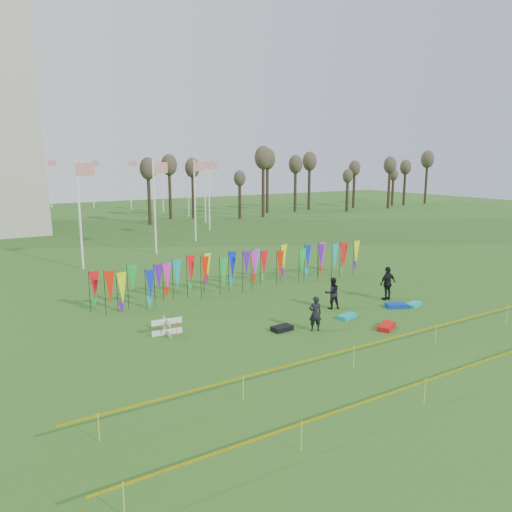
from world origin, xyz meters
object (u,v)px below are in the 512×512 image
kite_bag_turquoise (347,316)px  kite_bag_red (387,326)px  kite_bag_blue (396,305)px  person_mid (332,293)px  person_right (388,283)px  box_kite (167,327)px  kite_bag_black (282,328)px  kite_bag_teal (414,305)px  person_left (315,314)px

kite_bag_turquoise → kite_bag_red: bearing=-76.1°
kite_bag_blue → person_mid: bearing=150.8°
kite_bag_turquoise → person_right: bearing=17.9°
kite_bag_blue → box_kite: bearing=168.4°
kite_bag_blue → kite_bag_black: kite_bag_blue is taller
person_mid → kite_bag_blue: 3.65m
kite_bag_red → kite_bag_teal: size_ratio=1.21×
box_kite → kite_bag_teal: size_ratio=0.77×
kite_bag_red → kite_bag_turquoise: bearing=103.9°
kite_bag_turquoise → kite_bag_blue: 3.58m
kite_bag_black → kite_bag_teal: bearing=-4.0°
kite_bag_blue → kite_bag_red: bearing=-144.0°
kite_bag_blue → kite_bag_teal: size_ratio=1.06×
person_left → kite_bag_teal: person_left is taller
person_left → person_right: (6.89, 1.98, 0.13)m
kite_bag_turquoise → kite_bag_teal: kite_bag_turquoise is taller
person_left → kite_bag_black: (-1.31, 0.84, -0.74)m
person_left → person_mid: person_mid is taller
kite_bag_red → kite_bag_black: bearing=151.2°
kite_bag_blue → kite_bag_black: size_ratio=1.13×
person_right → kite_bag_blue: (-0.73, -1.38, -0.87)m
person_right → kite_bag_blue: size_ratio=1.78×
box_kite → person_right: size_ratio=0.41×
person_right → kite_bag_red: bearing=43.2°
kite_bag_turquoise → kite_bag_red: (0.54, -2.18, 0.01)m
person_right → kite_bag_turquoise: (-4.31, -1.40, -0.88)m
person_right → kite_bag_teal: bearing=98.9°
person_left → kite_bag_blue: 6.23m
kite_bag_red → kite_bag_black: (-4.43, 2.44, -0.00)m
person_right → person_left: bearing=15.7°
box_kite → kite_bag_black: box_kite is taller
kite_bag_blue → kite_bag_red: same height
kite_bag_blue → kite_bag_black: (-7.47, 0.24, -0.00)m
box_kite → person_right: 13.15m
box_kite → kite_bag_turquoise: size_ratio=0.78×
person_mid → kite_bag_turquoise: size_ratio=1.67×
kite_bag_turquoise → person_mid: bearing=75.3°
box_kite → person_left: person_left is taller
person_right → kite_bag_black: bearing=7.5°
kite_bag_blue → kite_bag_red: size_ratio=0.88×
person_left → person_right: bearing=-142.0°
person_mid → kite_bag_teal: size_ratio=1.66×
box_kite → kite_bag_blue: bearing=-11.6°
box_kite → person_mid: (9.24, -0.80, 0.46)m
box_kite → kite_bag_teal: bearing=-12.2°
person_mid → kite_bag_blue: bearing=169.7°
box_kite → kite_bag_turquoise: bearing=-16.3°
person_right → kite_bag_teal: (0.28, -1.73, -0.88)m
person_left → kite_bag_turquoise: bearing=-145.3°
box_kite → person_right: (13.08, -1.16, 0.58)m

